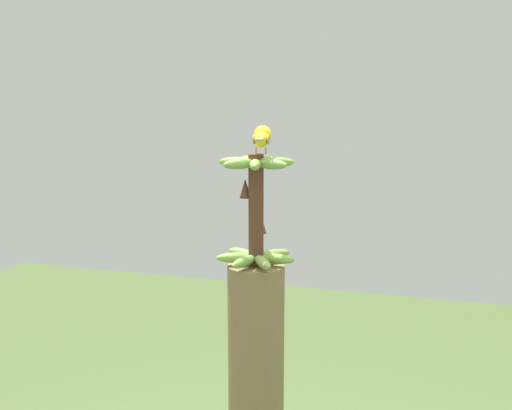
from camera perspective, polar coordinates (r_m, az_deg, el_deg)
banana_bunch at (r=1.86m, az=-0.02°, el=-0.51°), size 0.25×0.25×0.35m
perched_bird at (r=1.85m, az=0.57°, el=6.44°), size 0.19×0.07×0.08m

